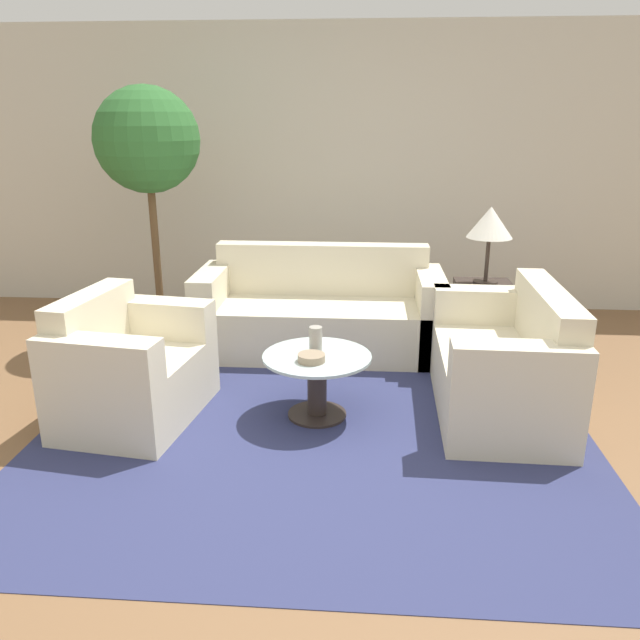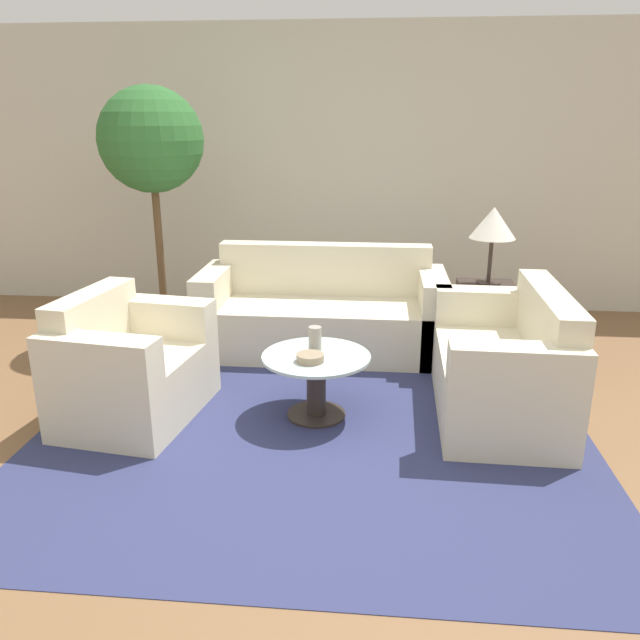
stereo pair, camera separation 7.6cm
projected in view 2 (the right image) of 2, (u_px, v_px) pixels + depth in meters
name	position (u px, v px, depth m)	size (l,w,h in m)	color
ground_plane	(297.00, 461.00, 3.39)	(14.00, 14.00, 0.00)	brown
wall_back	(337.00, 171.00, 5.87)	(10.00, 0.06, 2.60)	beige
rug	(316.00, 415.00, 3.90)	(3.24, 3.24, 0.01)	navy
sofa_main	(323.00, 315.00, 4.95)	(1.90, 0.76, 0.81)	beige
armchair	(128.00, 372.00, 3.84)	(0.83, 1.05, 0.78)	beige
loveseat	(508.00, 370.00, 3.88)	(0.76, 1.35, 0.80)	beige
coffee_table	(316.00, 377.00, 3.82)	(0.67, 0.67, 0.41)	#332823
side_table	(485.00, 322.00, 4.76)	(0.42, 0.42, 0.59)	#332823
table_lamp	(493.00, 225.00, 4.53)	(0.33, 0.33, 0.58)	#332823
potted_plant	(152.00, 156.00, 4.82)	(0.81, 0.81, 2.02)	#3D3833
vase	(315.00, 340.00, 3.80)	(0.08, 0.08, 0.16)	#9E998E
bowl	(310.00, 358.00, 3.68)	(0.16, 0.16, 0.05)	gray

